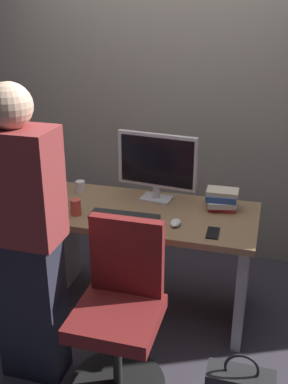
{
  "coord_description": "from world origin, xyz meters",
  "views": [
    {
      "loc": [
        0.71,
        -2.58,
        1.97
      ],
      "look_at": [
        0.0,
        -0.05,
        0.88
      ],
      "focal_mm": 43.41,
      "sensor_mm": 36.0,
      "label": 1
    }
  ],
  "objects": [
    {
      "name": "office_chair",
      "position": [
        0.05,
        -0.69,
        0.43
      ],
      "size": [
        0.52,
        0.52,
        0.94
      ],
      "color": "black",
      "rests_on": "ground"
    },
    {
      "name": "book_stack",
      "position": [
        0.46,
        0.16,
        0.8
      ],
      "size": [
        0.21,
        0.17,
        0.13
      ],
      "color": "red",
      "rests_on": "desk"
    },
    {
      "name": "ground_plane",
      "position": [
        0.0,
        0.0,
        0.0
      ],
      "size": [
        9.0,
        9.0,
        0.0
      ],
      "primitive_type": "plane",
      "color": "#3D3842"
    },
    {
      "name": "cup_by_monitor",
      "position": [
        -0.52,
        0.17,
        0.77
      ],
      "size": [
        0.07,
        0.07,
        0.08
      ],
      "primitive_type": "cylinder",
      "color": "white",
      "rests_on": "desk"
    },
    {
      "name": "cell_phone",
      "position": [
        0.45,
        -0.2,
        0.73
      ],
      "size": [
        0.07,
        0.15,
        0.01
      ],
      "primitive_type": "cube",
      "rotation": [
        0.0,
        0.0,
        0.03
      ],
      "color": "black",
      "rests_on": "desk"
    },
    {
      "name": "monitor",
      "position": [
        0.02,
        0.19,
        0.99
      ],
      "size": [
        0.54,
        0.16,
        0.46
      ],
      "color": "silver",
      "rests_on": "desk"
    },
    {
      "name": "desk",
      "position": [
        0.0,
        0.0,
        0.5
      ],
      "size": [
        1.4,
        0.67,
        0.73
      ],
      "color": "#93704C",
      "rests_on": "ground"
    },
    {
      "name": "wall_back",
      "position": [
        0.0,
        0.92,
        1.5
      ],
      "size": [
        6.4,
        0.1,
        3.0
      ],
      "primitive_type": "cube",
      "color": "#9E9384",
      "rests_on": "ground"
    },
    {
      "name": "person_at_desk",
      "position": [
        -0.44,
        -0.74,
        0.84
      ],
      "size": [
        0.4,
        0.24,
        1.64
      ],
      "color": "#262838",
      "rests_on": "ground"
    },
    {
      "name": "mouse",
      "position": [
        0.22,
        -0.15,
        0.75
      ],
      "size": [
        0.06,
        0.1,
        0.03
      ],
      "primitive_type": "ellipsoid",
      "color": "white",
      "rests_on": "desk"
    },
    {
      "name": "keyboard",
      "position": [
        -0.1,
        -0.14,
        0.74
      ],
      "size": [
        0.43,
        0.14,
        0.02
      ],
      "primitive_type": "cube",
      "rotation": [
        0.0,
        0.0,
        0.02
      ],
      "color": "#262626",
      "rests_on": "desk"
    },
    {
      "name": "cup_near_keyboard",
      "position": [
        -0.41,
        -0.17,
        0.78
      ],
      "size": [
        0.07,
        0.07,
        0.1
      ],
      "primitive_type": "cylinder",
      "color": "#D84C3F",
      "rests_on": "desk"
    }
  ]
}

